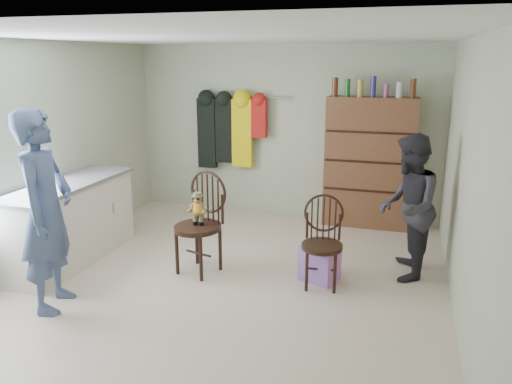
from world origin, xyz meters
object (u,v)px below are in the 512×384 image
(chair_front, at_px, (201,217))
(dresser, at_px, (369,162))
(counter, at_px, (69,222))
(chair_far, at_px, (323,238))

(chair_front, xyz_separation_m, dresser, (1.62, 2.13, 0.29))
(counter, xyz_separation_m, chair_front, (1.58, 0.17, 0.15))
(counter, distance_m, dresser, 3.96)
(counter, height_order, dresser, dresser)
(counter, height_order, chair_far, chair_far)
(chair_far, bearing_deg, counter, 177.09)
(chair_far, height_order, dresser, dresser)
(counter, bearing_deg, chair_far, 4.14)
(chair_front, distance_m, dresser, 2.69)
(counter, distance_m, chair_front, 1.60)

